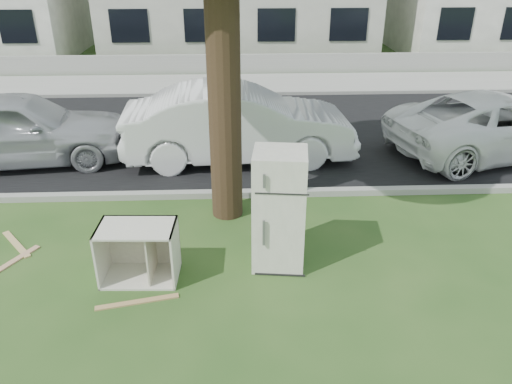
{
  "coord_description": "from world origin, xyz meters",
  "views": [
    {
      "loc": [
        -0.22,
        -6.09,
        4.36
      ],
      "look_at": [
        0.06,
        0.6,
        1.01
      ],
      "focal_mm": 35.0,
      "sensor_mm": 36.0,
      "label": 1
    }
  ],
  "objects_px": {
    "car_left": "(18,128)",
    "car_right": "(498,124)",
    "fridge": "(279,210)",
    "car_center": "(239,124)",
    "cabinet": "(139,252)"
  },
  "relations": [
    {
      "from": "car_left",
      "to": "car_right",
      "type": "bearing_deg",
      "value": -96.03
    },
    {
      "from": "fridge",
      "to": "car_center",
      "type": "relative_size",
      "value": 0.36
    },
    {
      "from": "cabinet",
      "to": "car_right",
      "type": "distance_m",
      "value": 8.64
    },
    {
      "from": "cabinet",
      "to": "car_left",
      "type": "relative_size",
      "value": 0.23
    },
    {
      "from": "car_center",
      "to": "car_left",
      "type": "relative_size",
      "value": 1.08
    },
    {
      "from": "fridge",
      "to": "car_right",
      "type": "distance_m",
      "value": 6.81
    },
    {
      "from": "car_center",
      "to": "car_right",
      "type": "bearing_deg",
      "value": -92.18
    },
    {
      "from": "fridge",
      "to": "car_left",
      "type": "bearing_deg",
      "value": 148.76
    },
    {
      "from": "car_center",
      "to": "fridge",
      "type": "bearing_deg",
      "value": -175.93
    },
    {
      "from": "car_right",
      "to": "fridge",
      "type": "bearing_deg",
      "value": 113.87
    },
    {
      "from": "car_right",
      "to": "car_left",
      "type": "distance_m",
      "value": 10.65
    },
    {
      "from": "car_left",
      "to": "car_center",
      "type": "bearing_deg",
      "value": -96.69
    },
    {
      "from": "car_center",
      "to": "car_right",
      "type": "distance_m",
      "value": 5.87
    },
    {
      "from": "car_center",
      "to": "cabinet",
      "type": "bearing_deg",
      "value": 158.06
    },
    {
      "from": "car_left",
      "to": "cabinet",
      "type": "bearing_deg",
      "value": -149.86
    }
  ]
}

